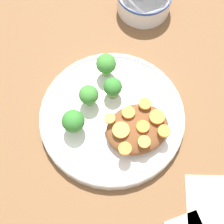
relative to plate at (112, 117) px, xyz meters
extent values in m
plane|color=brown|center=(0.00, 0.00, -0.01)|extent=(4.00, 4.00, 0.00)
cylinder|color=silver|center=(0.00, 0.00, 0.00)|extent=(0.25, 0.25, 0.02)
torus|color=silver|center=(0.00, 0.00, 0.01)|extent=(0.25, 0.25, 0.01)
cylinder|color=silver|center=(0.14, 0.21, 0.01)|extent=(0.10, 0.10, 0.05)
ellipsoid|color=brown|center=(0.03, -0.04, 0.02)|extent=(0.10, 0.09, 0.03)
cylinder|color=#759E51|center=(0.02, 0.08, 0.02)|extent=(0.01, 0.01, 0.02)
sphere|color=#3D8433|center=(0.02, 0.08, 0.04)|extent=(0.04, 0.04, 0.04)
cylinder|color=#7FA85B|center=(-0.07, 0.00, 0.02)|extent=(0.01, 0.01, 0.02)
sphere|color=#337A2D|center=(-0.07, 0.00, 0.04)|extent=(0.04, 0.04, 0.04)
cylinder|color=#759E51|center=(-0.03, 0.04, 0.02)|extent=(0.01, 0.01, 0.02)
sphere|color=#3D8433|center=(-0.03, 0.04, 0.04)|extent=(0.03, 0.03, 0.03)
cylinder|color=#7FA85B|center=(0.02, 0.04, 0.02)|extent=(0.02, 0.02, 0.02)
sphere|color=#337A2D|center=(0.02, 0.04, 0.03)|extent=(0.03, 0.03, 0.03)
cylinder|color=orange|center=(0.03, -0.05, 0.04)|extent=(0.02, 0.02, 0.01)
cylinder|color=orange|center=(0.00, -0.04, 0.04)|extent=(0.03, 0.03, 0.00)
cylinder|color=orange|center=(-0.01, -0.07, 0.04)|extent=(0.02, 0.02, 0.01)
cylinder|color=orange|center=(0.06, -0.07, 0.04)|extent=(0.02, 0.02, 0.01)
cylinder|color=orange|center=(0.05, -0.01, 0.04)|extent=(0.02, 0.02, 0.01)
cylinder|color=orange|center=(0.02, -0.02, 0.04)|extent=(0.02, 0.02, 0.01)
cylinder|color=orange|center=(-0.01, -0.02, 0.04)|extent=(0.02, 0.02, 0.01)
cylinder|color=orange|center=(0.03, -0.07, 0.04)|extent=(0.02, 0.02, 0.00)
cylinder|color=orange|center=(0.06, -0.04, 0.04)|extent=(0.03, 0.03, 0.01)
cube|color=silver|center=(0.04, -0.20, -0.01)|extent=(0.06, 0.02, 0.01)
camera|label=1|loc=(-0.09, -0.23, 0.59)|focal=60.00mm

